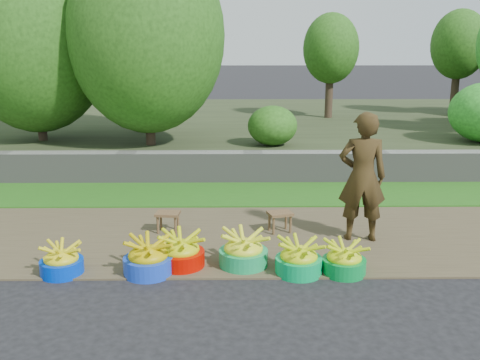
{
  "coord_description": "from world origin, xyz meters",
  "views": [
    {
      "loc": [
        -0.32,
        -5.16,
        2.39
      ],
      "look_at": [
        -0.25,
        1.3,
        0.75
      ],
      "focal_mm": 40.0,
      "sensor_mm": 36.0,
      "label": 1
    }
  ],
  "objects_px": {
    "basin_d": "(243,251)",
    "basin_c": "(181,252)",
    "basin_e": "(299,259)",
    "basin_b": "(148,258)",
    "stool_left": "(168,216)",
    "basin_a": "(61,261)",
    "stool_right": "(280,216)",
    "vendor_woman": "(362,177)",
    "basin_f": "(344,260)"
  },
  "relations": [
    {
      "from": "basin_d",
      "to": "basin_c",
      "type": "bearing_deg",
      "value": -179.39
    },
    {
      "from": "basin_e",
      "to": "basin_b",
      "type": "bearing_deg",
      "value": 179.65
    },
    {
      "from": "stool_left",
      "to": "basin_b",
      "type": "bearing_deg",
      "value": -92.62
    },
    {
      "from": "basin_a",
      "to": "stool_left",
      "type": "height_order",
      "value": "basin_a"
    },
    {
      "from": "basin_b",
      "to": "basin_c",
      "type": "xyz_separation_m",
      "value": [
        0.33,
        0.17,
        -0.0
      ]
    },
    {
      "from": "basin_d",
      "to": "stool_right",
      "type": "xyz_separation_m",
      "value": [
        0.49,
        1.08,
        0.05
      ]
    },
    {
      "from": "basin_d",
      "to": "basin_e",
      "type": "height_order",
      "value": "basin_d"
    },
    {
      "from": "vendor_woman",
      "to": "basin_b",
      "type": "bearing_deg",
      "value": 26.17
    },
    {
      "from": "basin_d",
      "to": "basin_e",
      "type": "distance_m",
      "value": 0.62
    },
    {
      "from": "basin_c",
      "to": "vendor_woman",
      "type": "xyz_separation_m",
      "value": [
        2.16,
        0.81,
        0.65
      ]
    },
    {
      "from": "basin_c",
      "to": "basin_e",
      "type": "bearing_deg",
      "value": -8.22
    },
    {
      "from": "basin_d",
      "to": "basin_a",
      "type": "bearing_deg",
      "value": -174.58
    },
    {
      "from": "basin_c",
      "to": "basin_d",
      "type": "bearing_deg",
      "value": 0.61
    },
    {
      "from": "basin_d",
      "to": "stool_left",
      "type": "relative_size",
      "value": 1.66
    },
    {
      "from": "basin_a",
      "to": "basin_e",
      "type": "bearing_deg",
      "value": -0.17
    },
    {
      "from": "basin_f",
      "to": "vendor_woman",
      "type": "bearing_deg",
      "value": 68.66
    },
    {
      "from": "basin_d",
      "to": "stool_left",
      "type": "xyz_separation_m",
      "value": [
        -0.96,
        1.09,
        0.05
      ]
    },
    {
      "from": "basin_a",
      "to": "basin_c",
      "type": "xyz_separation_m",
      "value": [
        1.25,
        0.18,
        0.02
      ]
    },
    {
      "from": "basin_f",
      "to": "stool_right",
      "type": "height_order",
      "value": "basin_f"
    },
    {
      "from": "stool_right",
      "to": "basin_b",
      "type": "bearing_deg",
      "value": -140.26
    },
    {
      "from": "basin_f",
      "to": "basin_d",
      "type": "bearing_deg",
      "value": 169.58
    },
    {
      "from": "stool_left",
      "to": "basin_f",
      "type": "bearing_deg",
      "value": -32.29
    },
    {
      "from": "basin_a",
      "to": "stool_left",
      "type": "distance_m",
      "value": 1.61
    },
    {
      "from": "basin_e",
      "to": "vendor_woman",
      "type": "xyz_separation_m",
      "value": [
        0.88,
        1.0,
        0.65
      ]
    },
    {
      "from": "basin_f",
      "to": "basin_b",
      "type": "bearing_deg",
      "value": 179.58
    },
    {
      "from": "stool_right",
      "to": "basin_e",
      "type": "bearing_deg",
      "value": -85.7
    },
    {
      "from": "basin_b",
      "to": "stool_right",
      "type": "relative_size",
      "value": 1.5
    },
    {
      "from": "basin_a",
      "to": "basin_b",
      "type": "xyz_separation_m",
      "value": [
        0.92,
        0.0,
        0.02
      ]
    },
    {
      "from": "basin_d",
      "to": "stool_left",
      "type": "height_order",
      "value": "basin_d"
    },
    {
      "from": "basin_d",
      "to": "basin_f",
      "type": "distance_m",
      "value": 1.09
    },
    {
      "from": "basin_a",
      "to": "basin_c",
      "type": "bearing_deg",
      "value": 8.05
    },
    {
      "from": "basin_d",
      "to": "stool_right",
      "type": "relative_size",
      "value": 1.53
    },
    {
      "from": "basin_f",
      "to": "basin_c",
      "type": "bearing_deg",
      "value": 173.85
    },
    {
      "from": "basin_f",
      "to": "basin_e",
      "type": "bearing_deg",
      "value": 179.35
    },
    {
      "from": "vendor_woman",
      "to": "basin_c",
      "type": "bearing_deg",
      "value": 25.15
    },
    {
      "from": "basin_f",
      "to": "vendor_woman",
      "type": "distance_m",
      "value": 1.26
    },
    {
      "from": "basin_d",
      "to": "vendor_woman",
      "type": "xyz_separation_m",
      "value": [
        1.47,
        0.8,
        0.64
      ]
    },
    {
      "from": "basin_e",
      "to": "stool_left",
      "type": "bearing_deg",
      "value": 140.42
    },
    {
      "from": "basin_e",
      "to": "basin_f",
      "type": "bearing_deg",
      "value": -0.65
    },
    {
      "from": "stool_right",
      "to": "stool_left",
      "type": "bearing_deg",
      "value": 179.46
    },
    {
      "from": "basin_d",
      "to": "vendor_woman",
      "type": "bearing_deg",
      "value": 28.74
    },
    {
      "from": "basin_e",
      "to": "basin_f",
      "type": "distance_m",
      "value": 0.49
    },
    {
      "from": "basin_a",
      "to": "basin_c",
      "type": "relative_size",
      "value": 0.87
    },
    {
      "from": "basin_b",
      "to": "basin_a",
      "type": "bearing_deg",
      "value": -179.86
    },
    {
      "from": "basin_b",
      "to": "basin_c",
      "type": "distance_m",
      "value": 0.37
    },
    {
      "from": "stool_left",
      "to": "vendor_woman",
      "type": "bearing_deg",
      "value": -6.71
    },
    {
      "from": "basin_e",
      "to": "vendor_woman",
      "type": "distance_m",
      "value": 1.48
    },
    {
      "from": "basin_a",
      "to": "basin_b",
      "type": "distance_m",
      "value": 0.92
    },
    {
      "from": "basin_b",
      "to": "basin_f",
      "type": "xyz_separation_m",
      "value": [
        2.09,
        -0.02,
        -0.02
      ]
    },
    {
      "from": "basin_b",
      "to": "basin_d",
      "type": "xyz_separation_m",
      "value": [
        1.02,
        0.18,
        0.0
      ]
    }
  ]
}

